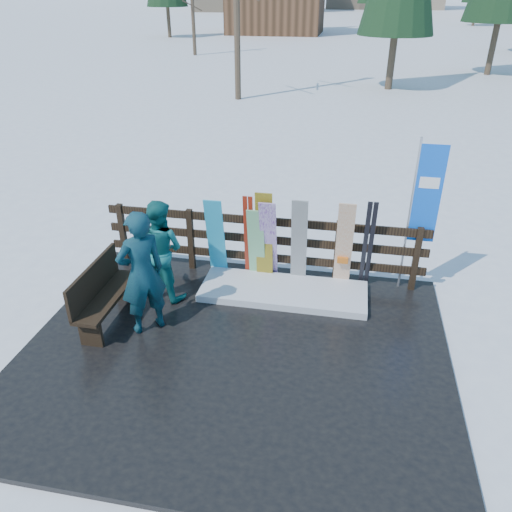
% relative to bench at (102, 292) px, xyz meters
% --- Properties ---
extents(ground, '(700.00, 700.00, 0.00)m').
position_rel_bench_xyz_m(ground, '(2.11, -0.35, -0.60)').
color(ground, white).
rests_on(ground, ground).
extents(deck, '(6.00, 5.00, 0.08)m').
position_rel_bench_xyz_m(deck, '(2.11, -0.35, -0.56)').
color(deck, black).
rests_on(deck, ground).
extents(fence, '(5.60, 0.10, 1.15)m').
position_rel_bench_xyz_m(fence, '(2.11, 1.85, 0.14)').
color(fence, black).
rests_on(fence, deck).
extents(snow_patch, '(2.76, 1.00, 0.12)m').
position_rel_bench_xyz_m(snow_patch, '(2.59, 1.25, -0.46)').
color(snow_patch, white).
rests_on(snow_patch, deck).
extents(bench, '(0.41, 1.50, 0.97)m').
position_rel_bench_xyz_m(bench, '(0.00, 0.00, 0.00)').
color(bench, black).
rests_on(bench, deck).
extents(snowboard_0, '(0.31, 0.33, 1.51)m').
position_rel_bench_xyz_m(snowboard_0, '(1.35, 1.63, 0.24)').
color(snowboard_0, '#26A7D0').
rests_on(snowboard_0, deck).
extents(snowboard_1, '(0.28, 0.30, 1.39)m').
position_rel_bench_xyz_m(snowboard_1, '(2.05, 1.63, 0.18)').
color(snowboard_1, silver).
rests_on(snowboard_1, deck).
extents(snowboard_2, '(0.28, 0.23, 1.69)m').
position_rel_bench_xyz_m(snowboard_2, '(2.19, 1.63, 0.33)').
color(snowboard_2, yellow).
rests_on(snowboard_2, deck).
extents(snowboard_3, '(0.28, 0.46, 1.57)m').
position_rel_bench_xyz_m(snowboard_3, '(2.26, 1.63, 0.27)').
color(snowboard_3, white).
rests_on(snowboard_3, deck).
extents(snowboard_4, '(0.26, 0.27, 1.61)m').
position_rel_bench_xyz_m(snowboard_4, '(2.78, 1.63, 0.29)').
color(snowboard_4, black).
rests_on(snowboard_4, deck).
extents(snowboard_5, '(0.27, 0.34, 1.63)m').
position_rel_bench_xyz_m(snowboard_5, '(3.52, 1.63, 0.30)').
color(snowboard_5, white).
rests_on(snowboard_5, deck).
extents(ski_pair_a, '(0.16, 0.20, 1.58)m').
position_rel_bench_xyz_m(ski_pair_a, '(1.91, 1.70, 0.27)').
color(ski_pair_a, maroon).
rests_on(ski_pair_a, deck).
extents(ski_pair_b, '(0.17, 0.32, 1.66)m').
position_rel_bench_xyz_m(ski_pair_b, '(3.90, 1.70, 0.31)').
color(ski_pair_b, black).
rests_on(ski_pair_b, deck).
extents(rental_flag, '(0.45, 0.04, 2.60)m').
position_rel_bench_xyz_m(rental_flag, '(4.67, 1.90, 1.09)').
color(rental_flag, silver).
rests_on(rental_flag, deck).
extents(person_front, '(0.82, 0.82, 1.91)m').
position_rel_bench_xyz_m(person_front, '(0.70, -0.04, 0.44)').
color(person_front, '#114F51').
rests_on(person_front, deck).
extents(person_back, '(0.95, 0.81, 1.70)m').
position_rel_bench_xyz_m(person_back, '(0.62, 0.87, 0.33)').
color(person_back, '#176E6E').
rests_on(person_back, deck).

